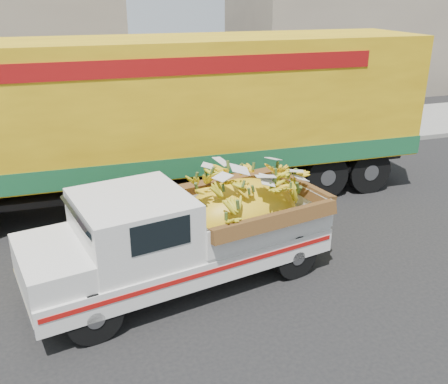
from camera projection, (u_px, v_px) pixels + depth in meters
name	position (u px, v px, depth m)	size (l,w,h in m)	color
ground	(182.00, 283.00, 8.74)	(100.00, 100.00, 0.00)	black
curb	(128.00, 168.00, 14.19)	(60.00, 0.25, 0.15)	gray
sidewalk	(118.00, 147.00, 16.04)	(60.00, 4.00, 0.14)	gray
building_right	(375.00, 28.00, 25.17)	(14.00, 6.00, 6.00)	gray
pickup_truck	(201.00, 228.00, 8.57)	(5.37, 2.79, 1.79)	black
semi_trailer	(175.00, 113.00, 11.53)	(12.02, 2.82, 3.80)	black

